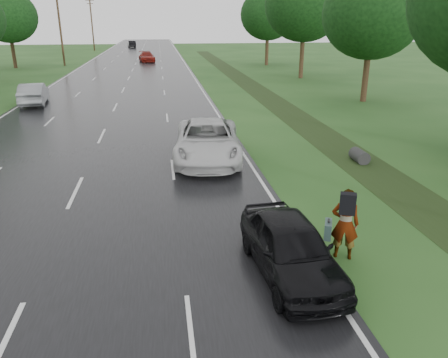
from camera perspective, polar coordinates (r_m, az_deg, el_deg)
ground at (r=9.55m, az=-27.18°, el=-19.70°), size 220.00×220.00×0.00m
road at (r=52.34m, az=-12.01°, el=13.39°), size 14.00×180.00×0.04m
edge_stripe_east at (r=52.37m, az=-4.42°, el=13.78°), size 0.12×180.00×0.01m
edge_stripe_west at (r=53.17m, az=-19.47°, el=12.83°), size 0.12×180.00×0.01m
center_line at (r=52.34m, az=-12.02°, el=13.41°), size 0.12×180.00×0.01m
drainage_ditch at (r=27.57m, az=9.64°, el=7.82°), size 2.20×120.00×0.56m
utility_pole_far at (r=63.15m, az=-20.66°, el=18.39°), size 1.60×0.26×10.00m
utility_pole_distant at (r=92.75m, az=-16.88°, el=18.96°), size 1.60×0.26×10.00m
tree_east_c at (r=34.40m, az=18.81°, el=19.73°), size 7.00×7.00×9.29m
tree_east_d at (r=47.28m, az=10.51°, el=21.48°), size 8.00×8.00×10.76m
tree_east_f at (r=60.65m, az=5.77°, el=20.59°), size 7.20×7.20×9.62m
tree_west_f at (r=62.56m, az=-26.42°, el=18.50°), size 7.00×7.00×9.29m
pedestrian at (r=11.41m, az=15.42°, el=-5.55°), size 0.92×0.96×1.89m
white_pickup at (r=18.87m, az=-2.17°, el=5.02°), size 3.31×6.16×1.64m
dark_sedan at (r=10.49m, az=8.70°, el=-8.79°), size 1.95×4.23×1.41m
silver_sedan at (r=34.47m, az=-23.62°, el=10.17°), size 2.13×4.73×1.51m
far_car_red at (r=65.90m, az=-10.06°, el=15.44°), size 2.62×5.03×1.39m
far_car_dark at (r=101.07m, az=-11.96°, el=16.86°), size 2.08×4.45×1.41m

